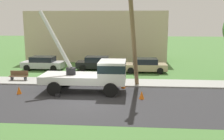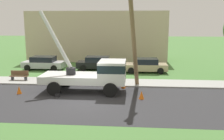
% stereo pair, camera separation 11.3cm
% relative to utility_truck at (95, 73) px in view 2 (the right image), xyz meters
% --- Properties ---
extents(ground_plane, '(120.00, 120.00, 0.00)m').
position_rel_utility_truck_xyz_m(ground_plane, '(-0.42, 9.69, -1.41)').
color(ground_plane, '#477538').
extents(road_asphalt, '(80.00, 7.80, 0.01)m').
position_rel_utility_truck_xyz_m(road_asphalt, '(-0.42, -2.31, -1.40)').
color(road_asphalt, '#2B2B2D').
rests_on(road_asphalt, ground).
extents(sidewalk_strip, '(80.00, 2.54, 0.10)m').
position_rel_utility_truck_xyz_m(sidewalk_strip, '(-0.42, 2.86, -1.36)').
color(sidewalk_strip, '#9E9E99').
rests_on(sidewalk_strip, ground).
extents(utility_truck, '(6.76, 3.20, 5.98)m').
position_rel_utility_truck_xyz_m(utility_truck, '(0.00, 0.00, 0.00)').
color(utility_truck, silver).
rests_on(utility_truck, ground).
extents(leaning_utility_pole, '(1.28, 3.03, 8.76)m').
position_rel_utility_truck_xyz_m(leaning_utility_pole, '(2.74, 1.13, 3.09)').
color(leaning_utility_pole, brown).
rests_on(leaning_utility_pole, ground).
extents(traffic_cone_ahead, '(0.36, 0.36, 0.56)m').
position_rel_utility_truck_xyz_m(traffic_cone_ahead, '(3.39, -1.50, -1.13)').
color(traffic_cone_ahead, orange).
rests_on(traffic_cone_ahead, ground).
extents(traffic_cone_behind, '(0.36, 0.36, 0.56)m').
position_rel_utility_truck_xyz_m(traffic_cone_behind, '(-5.39, -0.97, -1.13)').
color(traffic_cone_behind, orange).
rests_on(traffic_cone_behind, ground).
extents(traffic_cone_curbside, '(0.36, 0.36, 0.56)m').
position_rel_utility_truck_xyz_m(traffic_cone_curbside, '(2.06, 1.23, -1.13)').
color(traffic_cone_curbside, orange).
rests_on(traffic_cone_curbside, ground).
extents(parked_sedan_silver, '(4.46, 2.12, 1.42)m').
position_rel_utility_truck_xyz_m(parked_sedan_silver, '(-6.85, 8.34, -0.70)').
color(parked_sedan_silver, '#B7B7BF').
rests_on(parked_sedan_silver, ground).
extents(parked_sedan_black, '(4.45, 2.09, 1.42)m').
position_rel_utility_truck_xyz_m(parked_sedan_black, '(-1.02, 8.73, -0.70)').
color(parked_sedan_black, black).
rests_on(parked_sedan_black, ground).
extents(parked_sedan_tan, '(4.44, 2.08, 1.42)m').
position_rel_utility_truck_xyz_m(parked_sedan_tan, '(4.05, 7.71, -0.70)').
color(parked_sedan_tan, tan).
rests_on(parked_sedan_tan, ground).
extents(park_bench, '(1.60, 0.45, 0.90)m').
position_rel_utility_truck_xyz_m(park_bench, '(-7.14, 2.93, -0.95)').
color(park_bench, brown).
rests_on(park_bench, ground).
extents(lowrise_building_backdrop, '(18.00, 6.00, 6.40)m').
position_rel_utility_truck_xyz_m(lowrise_building_backdrop, '(-1.96, 16.44, 1.79)').
color(lowrise_building_backdrop, '#C6B293').
rests_on(lowrise_building_backdrop, ground).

